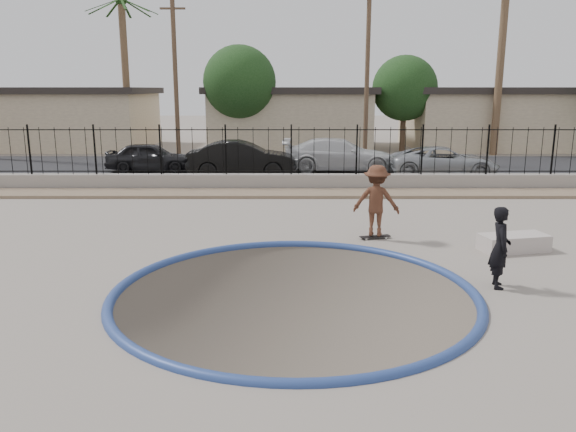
{
  "coord_description": "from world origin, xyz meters",
  "views": [
    {
      "loc": [
        -0.12,
        -11.12,
        3.81
      ],
      "look_at": [
        -0.12,
        2.0,
        0.83
      ],
      "focal_mm": 35.0,
      "sensor_mm": 36.0,
      "label": 1
    }
  ],
  "objects_px": {
    "concrete_ledge": "(514,243)",
    "videographer": "(500,247)",
    "car_d": "(444,162)",
    "skater": "(376,204)",
    "car_a": "(150,157)",
    "car_c": "(339,155)",
    "skateboard": "(375,236)",
    "car_b": "(242,159)"
  },
  "relations": [
    {
      "from": "concrete_ledge",
      "to": "videographer",
      "type": "bearing_deg",
      "value": -117.36
    },
    {
      "from": "skateboard",
      "to": "car_a",
      "type": "bearing_deg",
      "value": 111.26
    },
    {
      "from": "car_c",
      "to": "concrete_ledge",
      "type": "bearing_deg",
      "value": -163.95
    },
    {
      "from": "car_d",
      "to": "skater",
      "type": "bearing_deg",
      "value": 160.45
    },
    {
      "from": "concrete_ledge",
      "to": "car_a",
      "type": "bearing_deg",
      "value": 132.2
    },
    {
      "from": "car_a",
      "to": "car_d",
      "type": "height_order",
      "value": "car_a"
    },
    {
      "from": "car_a",
      "to": "car_c",
      "type": "height_order",
      "value": "car_c"
    },
    {
      "from": "skater",
      "to": "car_a",
      "type": "relative_size",
      "value": 0.46
    },
    {
      "from": "videographer",
      "to": "car_c",
      "type": "distance_m",
      "value": 15.74
    },
    {
      "from": "videographer",
      "to": "car_d",
      "type": "xyz_separation_m",
      "value": [
        2.75,
        14.13,
        -0.12
      ]
    },
    {
      "from": "concrete_ledge",
      "to": "skateboard",
      "type": "bearing_deg",
      "value": 160.66
    },
    {
      "from": "car_a",
      "to": "car_b",
      "type": "xyz_separation_m",
      "value": [
        4.44,
        -1.6,
        0.1
      ]
    },
    {
      "from": "skateboard",
      "to": "skater",
      "type": "bearing_deg",
      "value": -14.76
    },
    {
      "from": "car_c",
      "to": "car_d",
      "type": "relative_size",
      "value": 1.12
    },
    {
      "from": "skater",
      "to": "car_c",
      "type": "xyz_separation_m",
      "value": [
        0.13,
        12.0,
        -0.11
      ]
    },
    {
      "from": "skater",
      "to": "car_c",
      "type": "height_order",
      "value": "skater"
    },
    {
      "from": "car_b",
      "to": "car_d",
      "type": "relative_size",
      "value": 1.01
    },
    {
      "from": "skater",
      "to": "car_d",
      "type": "height_order",
      "value": "skater"
    },
    {
      "from": "videographer",
      "to": "car_b",
      "type": "xyz_separation_m",
      "value": [
        -6.14,
        14.05,
        0.01
      ]
    },
    {
      "from": "skateboard",
      "to": "concrete_ledge",
      "type": "relative_size",
      "value": 0.53
    },
    {
      "from": "skateboard",
      "to": "videographer",
      "type": "bearing_deg",
      "value": -77.84
    },
    {
      "from": "skater",
      "to": "car_b",
      "type": "bearing_deg",
      "value": -53.34
    },
    {
      "from": "concrete_ledge",
      "to": "car_d",
      "type": "bearing_deg",
      "value": 82.95
    },
    {
      "from": "car_d",
      "to": "car_a",
      "type": "bearing_deg",
      "value": 87.64
    },
    {
      "from": "videographer",
      "to": "car_d",
      "type": "distance_m",
      "value": 14.4
    },
    {
      "from": "car_c",
      "to": "car_d",
      "type": "bearing_deg",
      "value": -105.73
    },
    {
      "from": "skateboard",
      "to": "car_b",
      "type": "bearing_deg",
      "value": 97.65
    },
    {
      "from": "skater",
      "to": "car_a",
      "type": "xyz_separation_m",
      "value": [
        -8.72,
        12.0,
        -0.2
      ]
    },
    {
      "from": "skateboard",
      "to": "car_a",
      "type": "xyz_separation_m",
      "value": [
        -8.72,
        12.0,
        0.66
      ]
    },
    {
      "from": "skater",
      "to": "car_c",
      "type": "relative_size",
      "value": 0.35
    },
    {
      "from": "car_a",
      "to": "car_c",
      "type": "bearing_deg",
      "value": -91.82
    },
    {
      "from": "car_b",
      "to": "car_c",
      "type": "distance_m",
      "value": 4.69
    },
    {
      "from": "concrete_ledge",
      "to": "car_b",
      "type": "height_order",
      "value": "car_b"
    },
    {
      "from": "videographer",
      "to": "car_c",
      "type": "xyz_separation_m",
      "value": [
        -1.73,
        15.65,
        -0.01
      ]
    },
    {
      "from": "skateboard",
      "to": "car_d",
      "type": "height_order",
      "value": "car_d"
    },
    {
      "from": "videographer",
      "to": "car_d",
      "type": "bearing_deg",
      "value": -1.81
    },
    {
      "from": "concrete_ledge",
      "to": "car_b",
      "type": "distance_m",
      "value": 13.73
    },
    {
      "from": "skater",
      "to": "skateboard",
      "type": "xyz_separation_m",
      "value": [
        -0.0,
        0.0,
        -0.86
      ]
    },
    {
      "from": "skater",
      "to": "car_d",
      "type": "relative_size",
      "value": 0.39
    },
    {
      "from": "car_b",
      "to": "car_d",
      "type": "xyz_separation_m",
      "value": [
        8.89,
        0.08,
        -0.13
      ]
    },
    {
      "from": "skater",
      "to": "car_a",
      "type": "bearing_deg",
      "value": -39.72
    },
    {
      "from": "concrete_ledge",
      "to": "car_d",
      "type": "relative_size",
      "value": 0.34
    }
  ]
}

